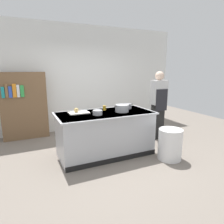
% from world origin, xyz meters
% --- Properties ---
extents(ground_plane, '(10.00, 10.00, 0.00)m').
position_xyz_m(ground_plane, '(0.00, 0.00, 0.00)').
color(ground_plane, slate).
extents(back_wall, '(6.40, 0.12, 3.00)m').
position_xyz_m(back_wall, '(0.00, 2.10, 1.50)').
color(back_wall, white).
rests_on(back_wall, ground_plane).
extents(counter_island, '(1.98, 0.98, 0.90)m').
position_xyz_m(counter_island, '(0.00, -0.00, 0.47)').
color(counter_island, '#B7BABF').
rests_on(counter_island, ground_plane).
extents(cutting_board, '(0.40, 0.28, 0.02)m').
position_xyz_m(cutting_board, '(-0.50, 0.17, 0.91)').
color(cutting_board, silver).
rests_on(cutting_board, counter_island).
extents(onion, '(0.09, 0.09, 0.09)m').
position_xyz_m(onion, '(-0.55, 0.19, 0.97)').
color(onion, tan).
rests_on(onion, cutting_board).
extents(stock_pot, '(0.34, 0.28, 0.15)m').
position_xyz_m(stock_pot, '(0.35, -0.08, 0.98)').
color(stock_pot, '#B7BABF').
rests_on(stock_pot, counter_island).
extents(sauce_pan, '(0.21, 0.14, 0.11)m').
position_xyz_m(sauce_pan, '(0.63, 0.15, 0.96)').
color(sauce_pan, '#99999E').
rests_on(sauce_pan, counter_island).
extents(mixing_bowl, '(0.19, 0.19, 0.09)m').
position_xyz_m(mixing_bowl, '(-0.21, -0.13, 0.95)').
color(mixing_bowl, '#B7BABF').
rests_on(mixing_bowl, counter_island).
extents(juice_cup, '(0.07, 0.07, 0.10)m').
position_xyz_m(juice_cup, '(0.08, 0.22, 0.95)').
color(juice_cup, yellow).
rests_on(juice_cup, counter_island).
extents(trash_bin, '(0.47, 0.47, 0.62)m').
position_xyz_m(trash_bin, '(1.07, -0.77, 0.31)').
color(trash_bin, white).
rests_on(trash_bin, ground_plane).
extents(person_chef, '(0.38, 0.25, 1.72)m').
position_xyz_m(person_chef, '(1.61, 0.34, 0.91)').
color(person_chef, black).
rests_on(person_chef, ground_plane).
extents(bookshelf, '(1.10, 0.31, 1.70)m').
position_xyz_m(bookshelf, '(-1.48, 1.80, 0.85)').
color(bookshelf, brown).
rests_on(bookshelf, ground_plane).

